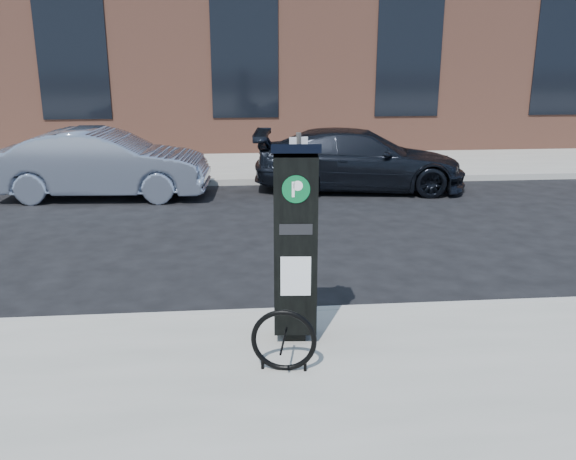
{
  "coord_description": "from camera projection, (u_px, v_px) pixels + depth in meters",
  "views": [
    {
      "loc": [
        -0.43,
        -6.89,
        3.2
      ],
      "look_at": [
        0.25,
        0.5,
        1.02
      ],
      "focal_mm": 38.0,
      "sensor_mm": 36.0,
      "label": 1
    }
  ],
  "objects": [
    {
      "name": "curb_near",
      "position": [
        272.0,
        316.0,
        7.48
      ],
      "size": [
        60.0,
        0.12,
        0.16
      ],
      "primitive_type": "cube",
      "color": "#9E9B93",
      "rests_on": "ground"
    },
    {
      "name": "bike_rack",
      "position": [
        284.0,
        341.0,
        5.97
      ],
      "size": [
        0.65,
        0.18,
        0.65
      ],
      "rotation": [
        0.0,
        0.0,
        -0.19
      ],
      "color": "black",
      "rests_on": "sidewalk_near"
    },
    {
      "name": "car_dark",
      "position": [
        359.0,
        160.0,
        14.48
      ],
      "size": [
        5.17,
        2.6,
        1.44
      ],
      "primitive_type": "imported",
      "rotation": [
        0.0,
        0.0,
        1.45
      ],
      "color": "black",
      "rests_on": "ground"
    },
    {
      "name": "car_silver",
      "position": [
        103.0,
        164.0,
        13.69
      ],
      "size": [
        4.76,
        1.91,
        1.54
      ],
      "primitive_type": "imported",
      "rotation": [
        0.0,
        0.0,
        1.51
      ],
      "color": "gray",
      "rests_on": "ground"
    },
    {
      "name": "building",
      "position": [
        241.0,
        25.0,
        22.59
      ],
      "size": [
        28.0,
        10.05,
        8.25
      ],
      "color": "brown",
      "rests_on": "ground"
    },
    {
      "name": "curb_far",
      "position": [
        251.0,
        182.0,
        15.16
      ],
      "size": [
        60.0,
        0.12,
        0.16
      ],
      "primitive_type": "cube",
      "color": "#9E9B93",
      "rests_on": "ground"
    },
    {
      "name": "sidewalk_far",
      "position": [
        245.0,
        146.0,
        20.87
      ],
      "size": [
        60.0,
        12.0,
        0.15
      ],
      "primitive_type": "cube",
      "color": "gray",
      "rests_on": "ground"
    },
    {
      "name": "sign_pole",
      "position": [
        298.0,
        237.0,
        6.6
      ],
      "size": [
        0.2,
        0.18,
        2.24
      ],
      "rotation": [
        0.0,
        0.0,
        0.19
      ],
      "color": "#524C48",
      "rests_on": "sidewalk_near"
    },
    {
      "name": "parking_kiosk",
      "position": [
        295.0,
        241.0,
        6.45
      ],
      "size": [
        0.53,
        0.48,
        2.17
      ],
      "rotation": [
        0.0,
        0.0,
        -0.08
      ],
      "color": "black",
      "rests_on": "sidewalk_near"
    },
    {
      "name": "ground",
      "position": [
        272.0,
        321.0,
        7.52
      ],
      "size": [
        120.0,
        120.0,
        0.0
      ],
      "primitive_type": "plane",
      "color": "black",
      "rests_on": "ground"
    }
  ]
}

